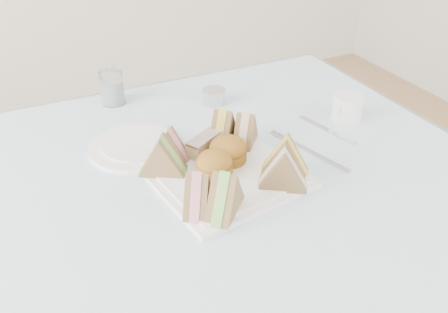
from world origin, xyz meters
name	(u,v)px	position (x,y,z in m)	size (l,w,h in m)	color
table	(243,294)	(0.00, 0.00, 0.37)	(0.90, 0.90, 0.74)	brown
tablecloth	(247,173)	(0.00, 0.00, 0.74)	(1.02, 1.02, 0.01)	white
serving_plate	(224,174)	(-0.05, 0.00, 0.75)	(0.28, 0.28, 0.01)	white
sandwich_fl_a	(198,190)	(-0.14, -0.08, 0.80)	(0.09, 0.04, 0.08)	brown
sandwich_fl_b	(225,192)	(-0.10, -0.11, 0.80)	(0.10, 0.05, 0.09)	brown
sandwich_fr_a	(286,154)	(0.06, -0.05, 0.80)	(0.09, 0.04, 0.08)	brown
sandwich_fr_b	(283,168)	(0.03, -0.09, 0.80)	(0.10, 0.04, 0.08)	brown
sandwich_bl_a	(162,155)	(-0.16, 0.06, 0.80)	(0.10, 0.05, 0.09)	brown
sandwich_bl_b	(170,144)	(-0.13, 0.10, 0.80)	(0.08, 0.04, 0.07)	brown
sandwich_br_a	(246,128)	(0.04, 0.09, 0.80)	(0.09, 0.04, 0.08)	brown
sandwich_br_b	(223,125)	(0.00, 0.12, 0.80)	(0.09, 0.04, 0.08)	brown
scone_left	(214,164)	(-0.07, 0.01, 0.78)	(0.07, 0.07, 0.05)	#A4762E
scone_right	(228,150)	(-0.03, 0.04, 0.78)	(0.08, 0.08, 0.05)	#A4762E
pastry_slice	(204,145)	(-0.06, 0.09, 0.78)	(0.08, 0.03, 0.04)	#BCAF87
side_plate	(135,147)	(-0.19, 0.19, 0.75)	(0.20, 0.20, 0.01)	white
water_glass	(112,88)	(-0.17, 0.44, 0.79)	(0.06, 0.06, 0.09)	white
tea_strainer	(214,97)	(0.07, 0.32, 0.76)	(0.06, 0.06, 0.04)	silver
knife	(327,129)	(0.26, 0.07, 0.75)	(0.01, 0.17, 0.00)	silver
fork	(314,154)	(0.17, 0.00, 0.75)	(0.01, 0.19, 0.00)	silver
creamer_jug	(347,108)	(0.33, 0.10, 0.78)	(0.07, 0.07, 0.06)	white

